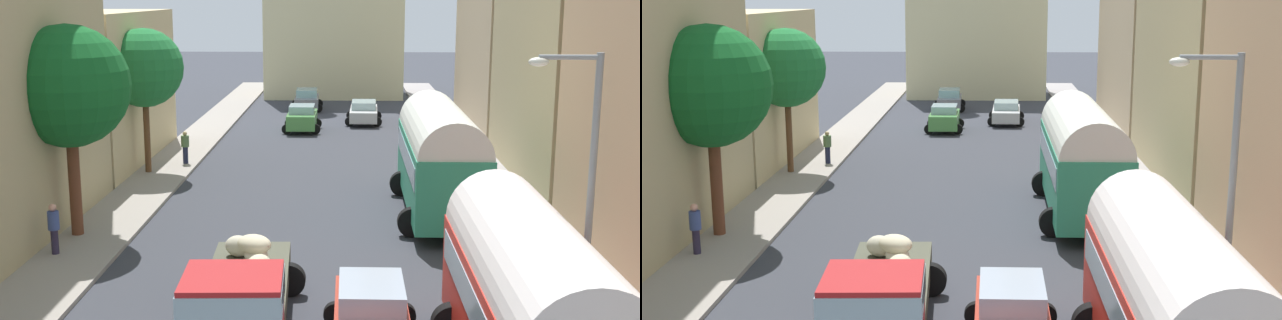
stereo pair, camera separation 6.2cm
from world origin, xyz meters
TOP-DOWN VIEW (x-y plane):
  - ground_plane at (0.00, 27.00)m, footprint 154.00×154.00m
  - sidewalk_left at (-7.25, 27.00)m, footprint 2.50×70.00m
  - sidewalk_right at (7.25, 27.00)m, footprint 2.50×70.00m
  - building_left_2 at (-11.22, 27.11)m, footprint 5.44×12.17m
  - building_right_2 at (11.26, 23.99)m, footprint 6.08×12.81m
  - building_right_3 at (11.06, 37.81)m, footprint 5.64×13.54m
  - parked_bus_0 at (4.79, 4.16)m, footprint 3.32×8.18m
  - parked_bus_1 at (4.55, 17.99)m, footprint 3.39×9.08m
  - cargo_truck_0 at (-1.29, 6.50)m, footprint 3.19×7.52m
  - car_0 at (-1.59, 36.34)m, footprint 2.28×3.63m
  - car_1 at (-1.76, 45.34)m, footprint 2.30×4.10m
  - car_2 at (1.73, 6.43)m, footprint 2.29×3.99m
  - car_3 at (2.16, 39.51)m, footprint 2.38×4.32m
  - pedestrian_0 at (-7.90, 12.53)m, footprint 0.50×0.50m
  - pedestrian_1 at (-6.57, 26.15)m, footprint 0.47×0.47m
  - streetlamp_near at (6.30, 6.32)m, footprint 1.59×0.28m
  - roadside_tree_1 at (-7.90, 14.62)m, footprint 4.01×4.01m
  - roadside_tree_2 at (-7.90, 24.28)m, footprint 3.51×3.51m

SIDE VIEW (x-z plane):
  - ground_plane at x=0.00m, z-range 0.00..0.00m
  - sidewalk_left at x=-7.25m, z-range 0.00..0.14m
  - sidewalk_right at x=7.25m, z-range 0.00..0.14m
  - car_3 at x=2.16m, z-range 0.02..1.43m
  - car_1 at x=-1.76m, z-range 0.01..1.50m
  - car_2 at x=1.73m, z-range 0.00..1.59m
  - car_0 at x=-1.59m, z-range 0.01..1.58m
  - pedestrian_1 at x=-6.57m, z-range 0.11..1.80m
  - pedestrian_0 at x=-7.90m, z-range 0.13..1.87m
  - cargo_truck_0 at x=-1.29m, z-range 0.04..2.34m
  - parked_bus_0 at x=4.79m, z-range 0.19..4.08m
  - parked_bus_1 at x=4.55m, z-range 0.21..4.36m
  - building_left_2 at x=-11.22m, z-range 0.00..7.27m
  - streetlamp_near at x=6.30m, z-range 0.62..7.45m
  - roadside_tree_2 at x=-7.90m, z-range 1.53..8.15m
  - roadside_tree_1 at x=-7.90m, z-range 1.54..8.68m
  - building_right_2 at x=11.26m, z-range 0.03..13.26m
  - building_right_3 at x=11.06m, z-range 0.02..13.60m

